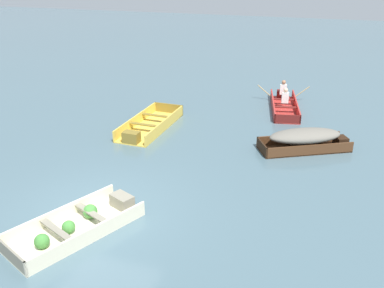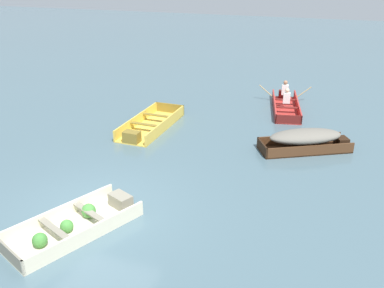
% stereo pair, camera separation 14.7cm
% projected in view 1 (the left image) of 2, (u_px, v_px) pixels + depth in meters
% --- Properties ---
extents(ground_plane, '(80.00, 80.00, 0.00)m').
position_uv_depth(ground_plane, '(96.00, 211.00, 10.58)').
color(ground_plane, '#47606B').
extents(dinghy_cream_foreground, '(2.44, 3.33, 0.39)m').
position_uv_depth(dinghy_cream_foreground, '(78.00, 224.00, 9.80)').
color(dinghy_cream_foreground, beige).
rests_on(dinghy_cream_foreground, ground).
extents(skiff_dark_varnish_near_moored, '(3.04, 2.23, 0.71)m').
position_uv_depth(skiff_dark_varnish_near_moored, '(306.00, 138.00, 13.83)').
color(skiff_dark_varnish_near_moored, '#4C2D19').
rests_on(skiff_dark_varnish_near_moored, ground).
extents(skiff_yellow_mid_moored, '(1.35, 3.47, 0.41)m').
position_uv_depth(skiff_yellow_mid_moored, '(149.00, 126.00, 15.59)').
color(skiff_yellow_mid_moored, '#E5BC47').
rests_on(skiff_yellow_mid_moored, ground).
extents(rowboat_red_with_crew, '(2.20, 3.59, 0.92)m').
position_uv_depth(rowboat_red_with_crew, '(284.00, 103.00, 17.83)').
color(rowboat_red_with_crew, '#AD2D28').
rests_on(rowboat_red_with_crew, ground).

